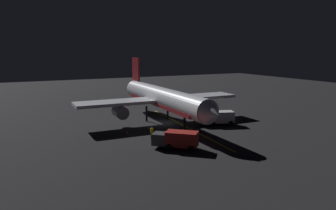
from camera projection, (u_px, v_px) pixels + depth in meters
ground_plane at (163, 123)px, 55.91m from camera, size 180.00×180.00×0.20m
apron_guide_stripe at (185, 126)px, 53.35m from camera, size 2.48×29.55×0.01m
airliner at (161, 98)px, 55.67m from camera, size 29.66×34.99×11.06m
baggage_truck at (177, 140)px, 41.06m from camera, size 5.74×5.42×2.32m
catering_truck at (217, 118)px, 54.13m from camera, size 6.57×4.00×2.35m
ground_crew_worker at (152, 133)px, 45.82m from camera, size 0.40×0.40×1.74m
traffic_cone_near_left at (127, 132)px, 48.50m from camera, size 0.50×0.50×0.55m
traffic_cone_near_right at (148, 128)px, 51.02m from camera, size 0.50×0.50×0.55m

